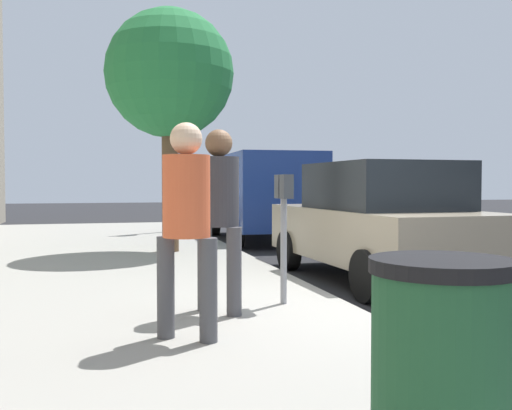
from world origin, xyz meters
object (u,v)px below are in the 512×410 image
(pedestrian_at_meter, at_px, (219,204))
(trash_bin, at_px, (441,382))
(pedestrian_bystander, at_px, (186,211))
(parked_sedan_near, at_px, (378,222))
(street_tree, at_px, (170,75))
(parked_van_far, at_px, (261,192))
(parking_meter, at_px, (284,211))
(traffic_signal, at_px, (171,143))

(pedestrian_at_meter, bearing_deg, trash_bin, -123.26)
(pedestrian_bystander, height_order, parked_sedan_near, pedestrian_bystander)
(street_tree, bearing_deg, parked_van_far, -40.02)
(street_tree, height_order, trash_bin, street_tree)
(pedestrian_bystander, bearing_deg, parking_meter, -11.20)
(parked_sedan_near, bearing_deg, traffic_signal, 14.99)
(traffic_signal, relative_size, trash_bin, 3.56)
(pedestrian_at_meter, height_order, traffic_signal, traffic_signal)
(parking_meter, bearing_deg, pedestrian_at_meter, 109.61)
(parked_sedan_near, bearing_deg, pedestrian_at_meter, 127.05)
(pedestrian_at_meter, distance_m, street_tree, 6.00)
(parked_sedan_near, relative_size, parked_van_far, 0.85)
(pedestrian_bystander, height_order, trash_bin, pedestrian_bystander)
(pedestrian_bystander, distance_m, trash_bin, 2.90)
(traffic_signal, bearing_deg, pedestrian_bystander, 174.06)
(parking_meter, relative_size, street_tree, 0.30)
(trash_bin, bearing_deg, parked_van_far, -12.01)
(pedestrian_at_meter, xyz_separation_m, parked_van_far, (8.75, -2.83, -0.00))
(traffic_signal, xyz_separation_m, trash_bin, (-13.85, 0.51, -1.92))
(pedestrian_at_meter, relative_size, pedestrian_bystander, 1.02)
(pedestrian_at_meter, xyz_separation_m, parked_sedan_near, (2.14, -2.84, -0.37))
(pedestrian_bystander, distance_m, parked_van_far, 10.23)
(pedestrian_bystander, distance_m, traffic_signal, 11.22)
(parking_meter, height_order, pedestrian_at_meter, pedestrian_at_meter)
(parked_van_far, height_order, traffic_signal, traffic_signal)
(street_tree, height_order, traffic_signal, street_tree)
(parked_sedan_near, relative_size, street_tree, 0.96)
(pedestrian_bystander, distance_m, parked_sedan_near, 4.52)
(pedestrian_at_meter, bearing_deg, parked_van_far, 35.96)
(street_tree, bearing_deg, trash_bin, -179.73)
(parking_meter, bearing_deg, parked_van_far, -13.67)
(parked_sedan_near, bearing_deg, trash_bin, 155.58)
(pedestrian_bystander, xyz_separation_m, parked_van_far, (9.69, -3.29, 0.02))
(trash_bin, bearing_deg, pedestrian_bystander, 13.06)
(parked_van_far, bearing_deg, trash_bin, 167.99)
(pedestrian_at_meter, relative_size, parked_sedan_near, 0.42)
(pedestrian_bystander, relative_size, traffic_signal, 0.51)
(parking_meter, height_order, traffic_signal, traffic_signal)
(trash_bin, bearing_deg, traffic_signal, -2.11)
(trash_bin, bearing_deg, street_tree, 0.27)
(traffic_signal, bearing_deg, pedestrian_at_meter, 176.10)
(parked_van_far, distance_m, trash_bin, 12.75)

